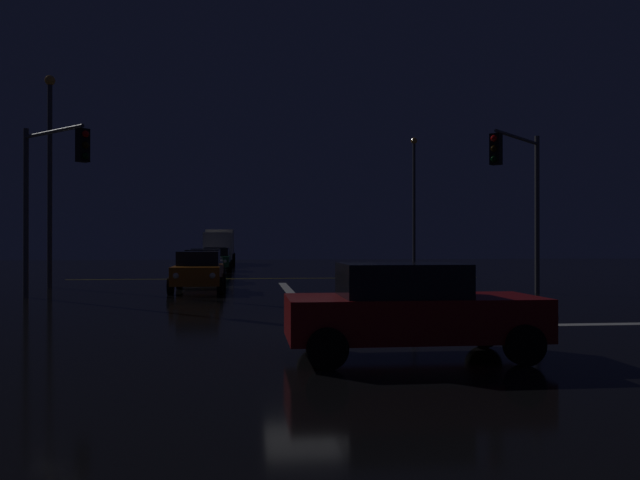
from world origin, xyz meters
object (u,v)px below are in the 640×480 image
(sedan_gray, at_px, (206,262))
(sedan_green, at_px, (216,259))
(sedan_orange, at_px, (199,271))
(sedan_white, at_px, (216,257))
(sedan_silver, at_px, (203,265))
(traffic_signal_nw, at_px, (49,179))
(traffic_signal_ne, at_px, (520,182))
(streetlamp_left_near, at_px, (50,165))
(streetlamp_right_far, at_px, (414,194))
(box_truck, at_px, (220,245))
(sedan_red_crossing, at_px, (410,309))

(sedan_gray, distance_m, sedan_green, 5.68)
(sedan_orange, height_order, sedan_white, same)
(sedan_green, xyz_separation_m, sedan_white, (-0.37, 6.79, 0.00))
(sedan_silver, distance_m, traffic_signal_nw, 11.11)
(sedan_silver, relative_size, traffic_signal_nw, 0.73)
(traffic_signal_ne, bearing_deg, streetlamp_left_near, 160.71)
(sedan_green, height_order, traffic_signal_ne, traffic_signal_ne)
(sedan_orange, distance_m, streetlamp_left_near, 8.38)
(streetlamp_right_far, bearing_deg, sedan_white, 155.60)
(box_truck, distance_m, streetlamp_left_near, 30.91)
(sedan_white, relative_size, traffic_signal_ne, 0.72)
(sedan_green, height_order, streetlamp_left_near, streetlamp_left_near)
(sedan_silver, xyz_separation_m, sedan_gray, (-0.27, 6.59, 0.00))
(sedan_silver, xyz_separation_m, traffic_signal_nw, (-4.42, -9.66, 3.26))
(sedan_gray, xyz_separation_m, sedan_red_crossing, (5.13, -28.32, 0.00))
(box_truck, distance_m, sedan_red_crossing, 48.79)
(sedan_green, xyz_separation_m, traffic_signal_ne, (11.88, -21.99, 3.32))
(sedan_orange, xyz_separation_m, sedan_white, (-0.53, 25.33, 0.00))
(traffic_signal_nw, height_order, traffic_signal_ne, traffic_signal_ne)
(sedan_silver, relative_size, streetlamp_right_far, 0.46)
(box_truck, distance_m, traffic_signal_ne, 38.58)
(streetlamp_left_near, bearing_deg, sedan_orange, -24.31)
(streetlamp_left_near, bearing_deg, sedan_red_crossing, -58.87)
(sedan_orange, distance_m, sedan_white, 25.34)
(sedan_orange, height_order, sedan_silver, same)
(streetlamp_left_near, bearing_deg, box_truck, 78.86)
(sedan_green, relative_size, traffic_signal_ne, 0.72)
(traffic_signal_nw, height_order, streetlamp_right_far, streetlamp_right_far)
(sedan_orange, distance_m, sedan_gray, 12.89)
(sedan_white, bearing_deg, sedan_green, -86.87)
(box_truck, bearing_deg, sedan_gray, -89.93)
(sedan_silver, relative_size, sedan_gray, 1.00)
(sedan_red_crossing, height_order, traffic_signal_nw, traffic_signal_nw)
(traffic_signal_nw, bearing_deg, traffic_signal_ne, -0.20)
(box_truck, relative_size, sedan_red_crossing, 1.91)
(streetlamp_right_far, bearing_deg, sedan_silver, -137.58)
(box_truck, bearing_deg, sedan_green, -88.47)
(sedan_white, distance_m, streetlamp_right_far, 16.16)
(sedan_red_crossing, bearing_deg, sedan_green, 97.99)
(sedan_gray, relative_size, sedan_green, 1.00)
(sedan_gray, bearing_deg, traffic_signal_nw, -104.32)
(sedan_orange, bearing_deg, sedan_red_crossing, -73.38)
(sedan_orange, relative_size, traffic_signal_ne, 0.72)
(streetlamp_right_far, bearing_deg, streetlamp_left_near, -141.43)
(sedan_gray, distance_m, sedan_red_crossing, 28.78)
(sedan_white, height_order, traffic_signal_nw, traffic_signal_nw)
(streetlamp_right_far, bearing_deg, traffic_signal_nw, -129.29)
(sedan_orange, bearing_deg, traffic_signal_ne, -16.37)
(sedan_green, relative_size, sedan_white, 1.00)
(box_truck, height_order, streetlamp_right_far, streetlamp_right_far)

